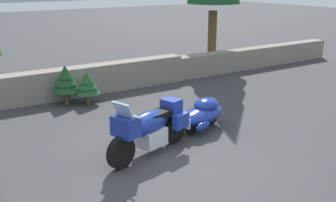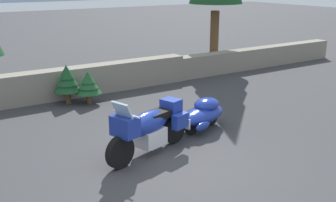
{
  "view_description": "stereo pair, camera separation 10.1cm",
  "coord_description": "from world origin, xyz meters",
  "views": [
    {
      "loc": [
        -4.17,
        -5.95,
        3.6
      ],
      "look_at": [
        0.75,
        1.56,
        0.85
      ],
      "focal_mm": 43.58,
      "sensor_mm": 36.0,
      "label": 1
    },
    {
      "loc": [
        -4.09,
        -6.0,
        3.6
      ],
      "look_at": [
        0.75,
        1.56,
        0.85
      ],
      "focal_mm": 43.58,
      "sensor_mm": 36.0,
      "label": 2
    }
  ],
  "objects": [
    {
      "name": "touring_motorcycle",
      "position": [
        -0.17,
        0.88,
        0.62
      ],
      "size": [
        2.25,
        1.15,
        1.33
      ],
      "color": "black",
      "rests_on": "ground"
    },
    {
      "name": "car_shaped_trailer",
      "position": [
        1.67,
        1.45,
        0.41
      ],
      "size": [
        2.21,
        1.12,
        0.76
      ],
      "color": "black",
      "rests_on": "ground"
    },
    {
      "name": "pine_sapling_farther",
      "position": [
        0.15,
        4.96,
        0.6
      ],
      "size": [
        0.76,
        0.76,
        0.96
      ],
      "color": "brown",
      "rests_on": "ground"
    },
    {
      "name": "stone_guard_wall",
      "position": [
        0.28,
        5.95,
        0.42
      ],
      "size": [
        24.0,
        0.58,
        0.91
      ],
      "color": "gray",
      "rests_on": "ground"
    },
    {
      "name": "ground_plane",
      "position": [
        0.0,
        0.0,
        0.0
      ],
      "size": [
        80.0,
        80.0,
        0.0
      ],
      "primitive_type": "plane",
      "color": "#38383A"
    },
    {
      "name": "pine_sapling_near",
      "position": [
        -0.36,
        5.29,
        0.72
      ],
      "size": [
        0.8,
        0.8,
        1.16
      ],
      "color": "brown",
      "rests_on": "ground"
    }
  ]
}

